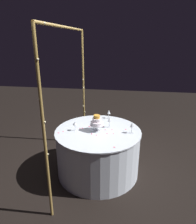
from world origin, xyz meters
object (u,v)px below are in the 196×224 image
(decorative_arch, at_px, (69,85))
(wine_glass_0, at_px, (132,125))
(main_table, at_px, (98,151))
(wine_glass_2, at_px, (75,124))
(cake_knife, at_px, (96,124))
(wine_glass_1, at_px, (109,112))
(tiered_cake, at_px, (97,122))
(wine_glass_3, at_px, (109,120))

(decorative_arch, height_order, wine_glass_0, decorative_arch)
(main_table, height_order, wine_glass_2, wine_glass_2)
(wine_glass_2, relative_size, cake_knife, 0.55)
(cake_knife, bearing_deg, main_table, -165.15)
(main_table, height_order, wine_glass_1, wine_glass_1)
(decorative_arch, height_order, tiered_cake, decorative_arch)
(tiered_cake, xyz_separation_m, wine_glass_3, (0.16, -0.19, -0.02))
(wine_glass_3, bearing_deg, wine_glass_2, 111.48)
(main_table, xyz_separation_m, wine_glass_1, (0.57, -0.12, 0.51))
(main_table, xyz_separation_m, wine_glass_2, (-0.06, 0.37, 0.51))
(main_table, xyz_separation_m, wine_glass_0, (-0.01, -0.54, 0.52))
(main_table, distance_m, cake_knife, 0.48)
(tiered_cake, bearing_deg, wine_glass_0, -90.23)
(wine_glass_0, distance_m, cake_knife, 0.68)
(tiered_cake, relative_size, wine_glass_0, 1.51)
(wine_glass_1, bearing_deg, wine_glass_0, -143.75)
(decorative_arch, bearing_deg, wine_glass_1, -45.34)
(wine_glass_0, distance_m, wine_glass_2, 0.91)
(cake_knife, bearing_deg, decorative_arch, 124.82)
(wine_glass_3, bearing_deg, decorative_arch, 103.78)
(wine_glass_3, bearing_deg, wine_glass_0, -113.82)
(tiered_cake, xyz_separation_m, wine_glass_2, (-0.05, 0.35, -0.03))
(wine_glass_3, height_order, cake_knife, wine_glass_3)
(main_table, bearing_deg, cake_knife, 14.85)
(wine_glass_0, bearing_deg, wine_glass_3, 66.18)
(decorative_arch, height_order, cake_knife, decorative_arch)
(wine_glass_2, xyz_separation_m, cake_knife, (0.33, -0.30, -0.12))
(wine_glass_2, bearing_deg, main_table, -81.09)
(main_table, xyz_separation_m, cake_knife, (0.27, 0.07, 0.39))
(wine_glass_0, height_order, cake_knife, wine_glass_0)
(tiered_cake, xyz_separation_m, cake_knife, (0.28, 0.05, -0.15))
(wine_glass_1, height_order, wine_glass_2, wine_glass_1)
(tiered_cake, distance_m, wine_glass_1, 0.59)
(main_table, bearing_deg, wine_glass_3, -47.77)
(main_table, bearing_deg, decorative_arch, 90.02)
(main_table, distance_m, tiered_cake, 0.54)
(tiered_cake, distance_m, wine_glass_3, 0.25)
(tiered_cake, xyz_separation_m, wine_glass_0, (-0.00, -0.56, -0.02))
(wine_glass_1, xyz_separation_m, wine_glass_3, (-0.41, -0.05, 0.02))
(wine_glass_1, bearing_deg, cake_knife, 147.84)
(wine_glass_3, bearing_deg, tiered_cake, 130.65)
(decorative_arch, relative_size, wine_glass_3, 12.83)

